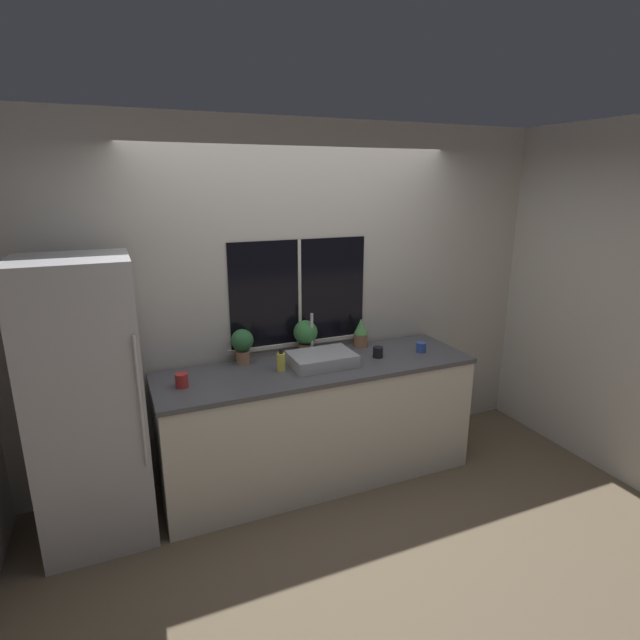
% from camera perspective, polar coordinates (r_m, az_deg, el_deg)
% --- Properties ---
extents(ground_plane, '(14.00, 14.00, 0.00)m').
position_cam_1_polar(ground_plane, '(3.89, 1.81, -19.78)').
color(ground_plane, brown).
extents(wall_back, '(8.00, 0.09, 2.70)m').
position_cam_1_polar(wall_back, '(3.96, -2.54, 2.44)').
color(wall_back, '#BCB7AD').
rests_on(wall_back, ground_plane).
extents(wall_right, '(0.06, 7.00, 2.70)m').
position_cam_1_polar(wall_right, '(5.68, 15.66, 5.92)').
color(wall_right, '#BCB7AD').
rests_on(wall_right, ground_plane).
extents(counter, '(2.38, 0.70, 0.93)m').
position_cam_1_polar(counter, '(3.91, -0.24, -11.58)').
color(counter, silver).
rests_on(counter, ground_plane).
extents(refrigerator, '(0.65, 0.63, 1.83)m').
position_cam_1_polar(refrigerator, '(3.44, -25.01, -8.78)').
color(refrigerator, '#B7B7BC').
rests_on(refrigerator, ground_plane).
extents(sink, '(0.47, 0.39, 0.35)m').
position_cam_1_polar(sink, '(3.73, 0.19, -4.43)').
color(sink, '#ADADB2').
rests_on(sink, counter).
extents(potted_plant_left, '(0.17, 0.17, 0.26)m').
position_cam_1_polar(potted_plant_left, '(3.76, -8.86, -2.64)').
color(potted_plant_left, '#9E6B4C').
rests_on(potted_plant_left, counter).
extents(potted_plant_center, '(0.19, 0.19, 0.28)m').
position_cam_1_polar(potted_plant_center, '(3.90, -1.67, -1.67)').
color(potted_plant_center, '#9E6B4C').
rests_on(potted_plant_center, counter).
extents(potted_plant_right, '(0.12, 0.12, 0.24)m').
position_cam_1_polar(potted_plant_right, '(4.11, 4.69, -1.43)').
color(potted_plant_right, '#9E6B4C').
rests_on(potted_plant_right, counter).
extents(soap_bottle, '(0.06, 0.06, 0.17)m').
position_cam_1_polar(soap_bottle, '(3.62, -4.47, -4.75)').
color(soap_bottle, '#DBD14C').
rests_on(soap_bottle, counter).
extents(mug_red, '(0.08, 0.08, 0.09)m').
position_cam_1_polar(mug_red, '(3.46, -15.53, -6.66)').
color(mug_red, '#B72D28').
rests_on(mug_red, counter).
extents(mug_black, '(0.08, 0.08, 0.08)m').
position_cam_1_polar(mug_black, '(3.90, 6.63, -3.67)').
color(mug_black, black).
rests_on(mug_black, counter).
extents(mug_blue, '(0.08, 0.08, 0.08)m').
position_cam_1_polar(mug_blue, '(4.08, 11.47, -3.06)').
color(mug_blue, '#3351AD').
rests_on(mug_blue, counter).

